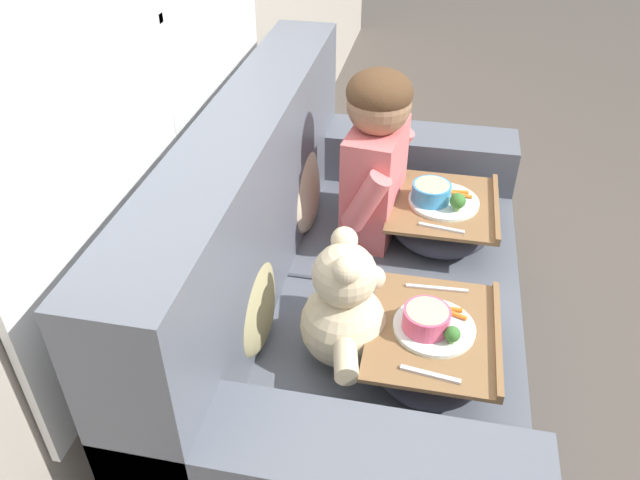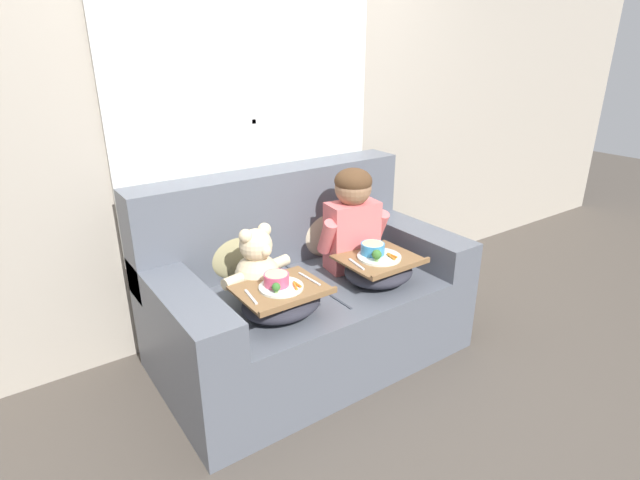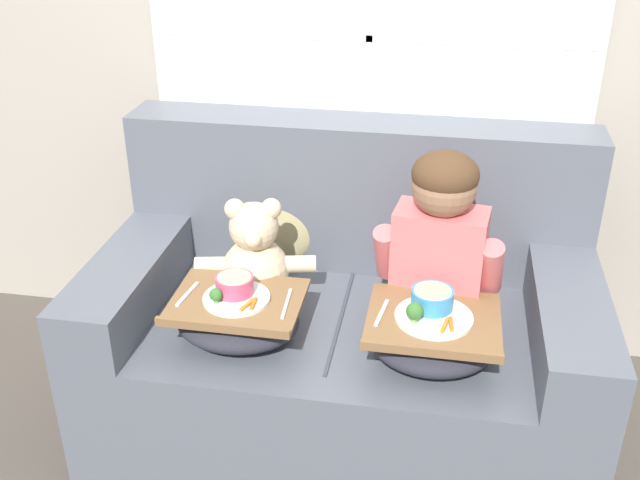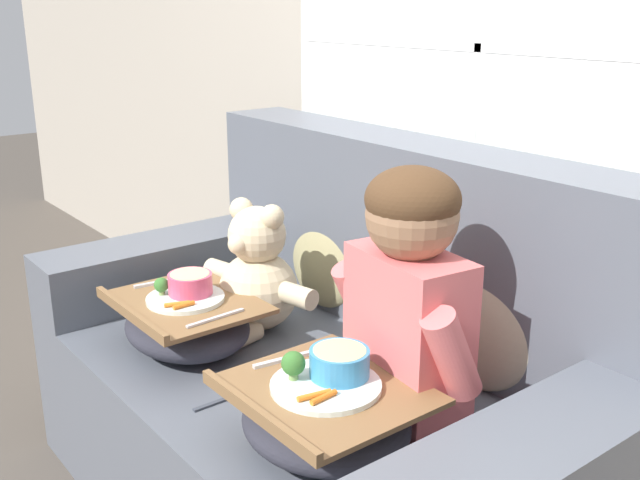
# 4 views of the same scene
# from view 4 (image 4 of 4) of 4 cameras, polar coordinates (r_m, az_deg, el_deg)

# --- Properties ---
(wall_back_with_window) EXTENTS (8.00, 0.08, 2.60)m
(wall_back_with_window) POSITION_cam_4_polar(r_m,az_deg,el_deg) (2.19, 12.90, 15.16)
(wall_back_with_window) COLOR #A89E8E
(wall_back_with_window) RESTS_ON ground_plane
(couch) EXTENTS (1.66, 0.94, 1.02)m
(couch) POSITION_cam_4_polar(r_m,az_deg,el_deg) (2.07, 1.34, -11.72)
(couch) COLOR #565B66
(couch) RESTS_ON ground_plane
(throw_pillow_behind_child) EXTENTS (0.38, 0.18, 0.39)m
(throw_pillow_behind_child) POSITION_cam_4_polar(r_m,az_deg,el_deg) (1.89, 12.36, -5.49)
(throw_pillow_behind_child) COLOR #C1B293
(throw_pillow_behind_child) RESTS_ON couch
(throw_pillow_behind_teddy) EXTENTS (0.35, 0.17, 0.36)m
(throw_pillow_behind_teddy) POSITION_cam_4_polar(r_m,az_deg,el_deg) (2.30, 0.70, -0.87)
(throw_pillow_behind_teddy) COLOR tan
(throw_pillow_behind_teddy) RESTS_ON couch
(child_figure) EXTENTS (0.43, 0.22, 0.58)m
(child_figure) POSITION_cam_4_polar(r_m,az_deg,el_deg) (1.66, 6.81, -3.34)
(child_figure) COLOR #DB6666
(child_figure) RESTS_ON couch
(teddy_bear) EXTENTS (0.41, 0.29, 0.38)m
(teddy_bear) POSITION_cam_4_polar(r_m,az_deg,el_deg) (2.15, -4.84, -2.72)
(teddy_bear) COLOR beige
(teddy_bear) RESTS_ON couch
(lap_tray_child) EXTENTS (0.40, 0.36, 0.22)m
(lap_tray_child) POSITION_cam_4_polar(r_m,az_deg,el_deg) (1.62, 0.45, -13.10)
(lap_tray_child) COLOR #2D2D38
(lap_tray_child) RESTS_ON child_figure
(lap_tray_teddy) EXTENTS (0.41, 0.33, 0.21)m
(lap_tray_teddy) POSITION_cam_4_polar(r_m,az_deg,el_deg) (2.08, -10.12, -6.15)
(lap_tray_teddy) COLOR #2D2D38
(lap_tray_teddy) RESTS_ON teddy_bear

